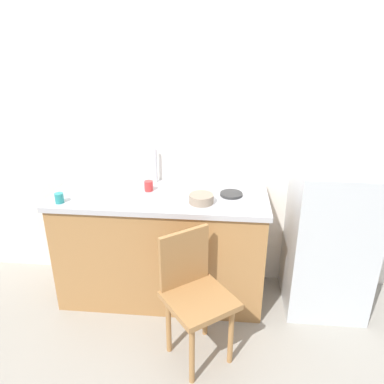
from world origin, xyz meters
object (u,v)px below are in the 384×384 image
Objects in this scene: refrigerator at (328,239)px; chair at (194,292)px; cup_red at (149,186)px; hotplate at (231,194)px; terracotta_bowl at (201,199)px; cup_teal at (59,198)px.

refrigerator is 1.32× the size of chair.
refrigerator is at bearing -2.06° from cup_red.
refrigerator is at bearing -1.35° from hotplate.
terracotta_bowl is (-0.98, -0.14, 0.36)m from refrigerator.
cup_teal reaches higher than terracotta_bowl.
cup_teal reaches higher than chair.
cup_teal is (-1.02, -0.10, 0.00)m from terracotta_bowl.
chair is at bearing -147.83° from refrigerator.
cup_red is at bearing 84.62° from chair.
refrigerator is 6.89× the size of hotplate.
cup_teal is at bearing 121.85° from chair.
terracotta_bowl is at bearing 51.92° from chair.
refrigerator is 6.58× the size of terracotta_bowl.
chair is (-0.98, -0.62, -0.09)m from refrigerator.
chair is 5.00× the size of terracotta_bowl.
refrigerator reaches higher than terracotta_bowl.
chair is 12.17× the size of cup_teal.
cup_red is (-0.42, 0.19, 0.01)m from terracotta_bowl.
cup_red is (0.60, 0.28, 0.00)m from cup_teal.
terracotta_bowl is 2.24× the size of cup_red.
chair is at bearing -20.79° from cup_teal.
cup_red is at bearing 177.11° from hotplate.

